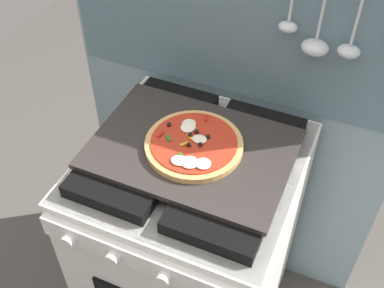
% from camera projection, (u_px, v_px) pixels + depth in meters
% --- Properties ---
extents(kitchen_backsplash, '(1.10, 0.09, 1.55)m').
position_uv_depth(kitchen_backsplash, '(233.00, 110.00, 1.60)').
color(kitchen_backsplash, '#7A939E').
rests_on(kitchen_backsplash, ground_plane).
extents(stove, '(0.60, 0.64, 0.90)m').
position_uv_depth(stove, '(192.00, 244.00, 1.62)').
color(stove, white).
rests_on(stove, ground_plane).
extents(baking_tray, '(0.54, 0.38, 0.02)m').
position_uv_depth(baking_tray, '(192.00, 149.00, 1.30)').
color(baking_tray, '#2D2826').
rests_on(baking_tray, stove).
extents(pizza_left, '(0.27, 0.27, 0.03)m').
position_uv_depth(pizza_left, '(194.00, 145.00, 1.28)').
color(pizza_left, tan).
rests_on(pizza_left, baking_tray).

